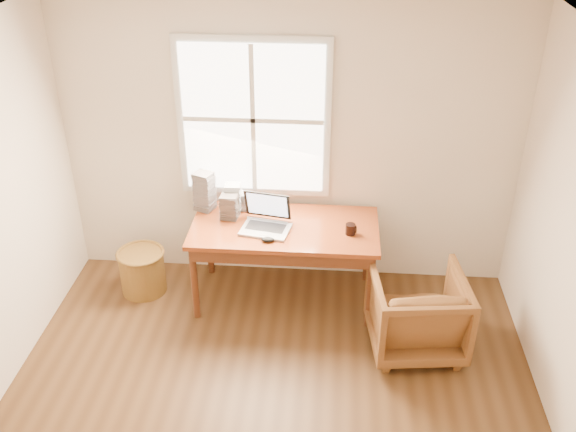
{
  "coord_description": "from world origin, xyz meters",
  "views": [
    {
      "loc": [
        0.4,
        -2.88,
        3.56
      ],
      "look_at": [
        0.04,
        1.65,
        0.94
      ],
      "focal_mm": 40.0,
      "sensor_mm": 36.0,
      "label": 1
    }
  ],
  "objects_px": {
    "wicker_stool": "(143,272)",
    "coffee_mug": "(350,229)",
    "laptop": "(265,214)",
    "cd_stack_a": "(233,198)",
    "desk": "(285,228)",
    "armchair": "(417,312)"
  },
  "relations": [
    {
      "from": "cd_stack_a",
      "to": "laptop",
      "type": "bearing_deg",
      "value": -43.77
    },
    {
      "from": "armchair",
      "to": "coffee_mug",
      "type": "height_order",
      "value": "coffee_mug"
    },
    {
      "from": "desk",
      "to": "wicker_stool",
      "type": "xyz_separation_m",
      "value": [
        -1.3,
        0.0,
        -0.53
      ]
    },
    {
      "from": "armchair",
      "to": "laptop",
      "type": "distance_m",
      "value": 1.46
    },
    {
      "from": "wicker_stool",
      "to": "coffee_mug",
      "type": "distance_m",
      "value": 1.95
    },
    {
      "from": "desk",
      "to": "laptop",
      "type": "relative_size",
      "value": 3.52
    },
    {
      "from": "coffee_mug",
      "to": "laptop",
      "type": "bearing_deg",
      "value": 158.37
    },
    {
      "from": "armchair",
      "to": "wicker_stool",
      "type": "distance_m",
      "value": 2.48
    },
    {
      "from": "laptop",
      "to": "coffee_mug",
      "type": "height_order",
      "value": "laptop"
    },
    {
      "from": "laptop",
      "to": "armchair",
      "type": "bearing_deg",
      "value": -9.98
    },
    {
      "from": "armchair",
      "to": "desk",
      "type": "bearing_deg",
      "value": -33.99
    },
    {
      "from": "desk",
      "to": "cd_stack_a",
      "type": "xyz_separation_m",
      "value": [
        -0.47,
        0.21,
        0.15
      ]
    },
    {
      "from": "wicker_stool",
      "to": "cd_stack_a",
      "type": "relative_size",
      "value": 1.52
    },
    {
      "from": "desk",
      "to": "armchair",
      "type": "bearing_deg",
      "value": -27.08
    },
    {
      "from": "armchair",
      "to": "wicker_stool",
      "type": "height_order",
      "value": "armchair"
    },
    {
      "from": "armchair",
      "to": "coffee_mug",
      "type": "distance_m",
      "value": 0.86
    },
    {
      "from": "laptop",
      "to": "coffee_mug",
      "type": "distance_m",
      "value": 0.72
    },
    {
      "from": "laptop",
      "to": "coffee_mug",
      "type": "bearing_deg",
      "value": 10.94
    },
    {
      "from": "laptop",
      "to": "cd_stack_a",
      "type": "xyz_separation_m",
      "value": [
        -0.32,
        0.3,
        -0.03
      ]
    },
    {
      "from": "laptop",
      "to": "coffee_mug",
      "type": "xyz_separation_m",
      "value": [
        0.71,
        0.0,
        -0.12
      ]
    },
    {
      "from": "armchair",
      "to": "coffee_mug",
      "type": "bearing_deg",
      "value": -47.96
    },
    {
      "from": "desk",
      "to": "cd_stack_a",
      "type": "height_order",
      "value": "cd_stack_a"
    }
  ]
}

